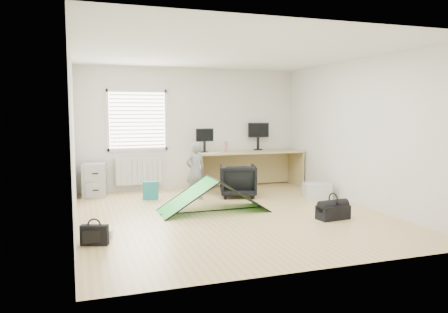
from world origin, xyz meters
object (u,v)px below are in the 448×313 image
object	(u,v)px
monitor_right	(258,140)
thermos	(226,146)
filing_cabinet	(95,180)
monitor_left	(204,144)
kite	(213,195)
person	(195,171)
duffel_bag	(333,212)
office_chair	(238,180)
desk	(248,170)
laptop_bag	(94,235)
storage_crate	(317,191)

from	to	relation	value
monitor_right	thermos	world-z (taller)	monitor_right
thermos	filing_cabinet	bearing A→B (deg)	179.49
monitor_left	kite	distance (m)	2.21
filing_cabinet	person	distance (m)	2.14
monitor_right	duffel_bag	distance (m)	3.55
monitor_left	office_chair	size ratio (longest dim) A/B	0.56
person	duffel_bag	bearing A→B (deg)	115.93
office_chair	desk	bearing A→B (deg)	-107.07
desk	laptop_bag	world-z (taller)	desk
monitor_left	duffel_bag	size ratio (longest dim) A/B	0.79
office_chair	laptop_bag	distance (m)	3.82
filing_cabinet	office_chair	xyz separation A→B (m)	(2.78, -0.97, -0.01)
kite	filing_cabinet	bearing A→B (deg)	131.97
storage_crate	laptop_bag	size ratio (longest dim) A/B	1.48
monitor_left	kite	size ratio (longest dim) A/B	0.22
monitor_left	person	distance (m)	1.17
filing_cabinet	kite	bearing A→B (deg)	-39.06
filing_cabinet	person	size ratio (longest dim) A/B	0.60
desk	monitor_left	world-z (taller)	monitor_left
desk	duffel_bag	world-z (taller)	desk
person	storage_crate	bearing A→B (deg)	154.10
desk	storage_crate	world-z (taller)	desk
thermos	storage_crate	bearing A→B (deg)	-48.56
monitor_left	thermos	xyz separation A→B (m)	(0.51, 0.03, -0.07)
monitor_left	thermos	distance (m)	0.51
monitor_left	thermos	world-z (taller)	monitor_left
monitor_left	office_chair	bearing A→B (deg)	-71.75
thermos	office_chair	world-z (taller)	thermos
kite	duffel_bag	world-z (taller)	kite
monitor_right	thermos	size ratio (longest dim) A/B	2.01
desk	monitor_left	distance (m)	1.19
filing_cabinet	storage_crate	world-z (taller)	filing_cabinet
person	laptop_bag	bearing A→B (deg)	38.42
desk	office_chair	size ratio (longest dim) A/B	3.37
desk	storage_crate	bearing A→B (deg)	-59.41
kite	laptop_bag	distance (m)	2.45
office_chair	storage_crate	size ratio (longest dim) A/B	1.38
kite	duffel_bag	xyz separation A→B (m)	(1.68, -1.14, -0.18)
laptop_bag	duffel_bag	world-z (taller)	laptop_bag
filing_cabinet	office_chair	size ratio (longest dim) A/B	0.95
monitor_right	desk	bearing A→B (deg)	-130.70
storage_crate	monitor_right	bearing A→B (deg)	106.51
monitor_right	kite	distance (m)	3.01
laptop_bag	desk	bearing A→B (deg)	63.77
desk	duffel_bag	bearing A→B (deg)	-85.59
laptop_bag	thermos	bearing A→B (deg)	68.88
desk	storage_crate	size ratio (longest dim) A/B	4.64
kite	duffel_bag	distance (m)	2.04
person	kite	world-z (taller)	person
filing_cabinet	monitor_right	size ratio (longest dim) A/B	1.42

